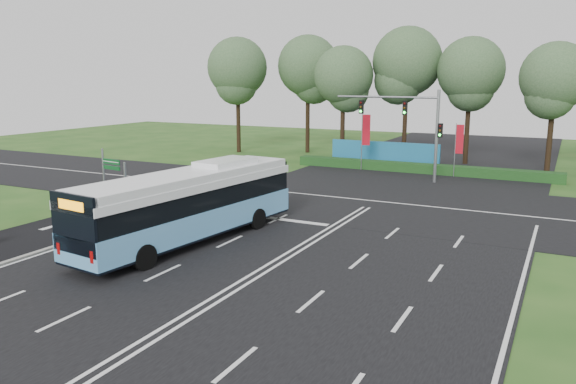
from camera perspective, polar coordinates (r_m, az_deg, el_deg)
name	(u,v)px	position (r m, az deg, el deg)	size (l,w,h in m)	color
ground	(291,252)	(25.82, 0.28, -6.08)	(120.00, 120.00, 0.00)	#254E1A
road_main	(291,251)	(25.82, 0.28, -6.04)	(20.00, 120.00, 0.04)	black
road_cross	(374,201)	(36.60, 8.70, -0.93)	(120.00, 14.00, 0.05)	black
bike_path	(45,234)	(31.22, -23.43, -3.90)	(5.00, 18.00, 0.06)	black
kerb_strip	(79,239)	(29.44, -20.42, -4.49)	(0.25, 18.00, 0.12)	gray
city_bus	(190,204)	(27.25, -9.92, -1.25)	(4.20, 13.19, 3.72)	#5DA2D8
pedestrian_signal	(125,189)	(32.07, -16.19, 0.25)	(0.31, 0.41, 3.31)	gray
street_sign	(107,174)	(33.43, -17.87, 1.73)	(1.51, 0.31, 3.90)	gray
banner_flag_left	(365,133)	(48.75, 7.83, 5.91)	(0.70, 0.26, 4.90)	gray
banner_flag_mid	(458,142)	(46.81, 16.93, 4.86)	(0.64, 0.13, 4.32)	gray
traffic_light_gantry	(414,121)	(43.99, 12.64, 7.10)	(8.41, 0.28, 7.00)	gray
hedge	(421,168)	(48.38, 13.37, 2.34)	(22.00, 1.20, 0.80)	#1A3C16
blue_hoarding	(384,154)	(51.71, 9.75, 3.84)	(10.00, 0.30, 2.20)	#1C6B99
eucalyptus_row	(466,69)	(53.43, 17.60, 11.85)	(54.87, 9.52, 12.71)	black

